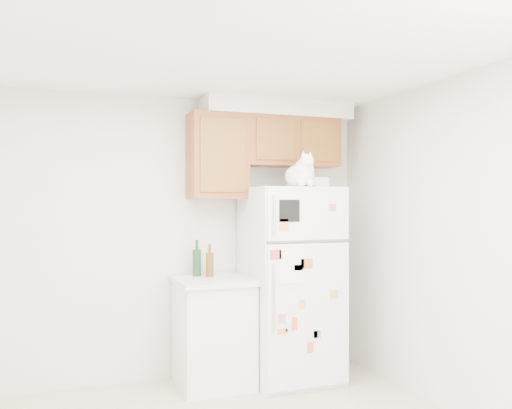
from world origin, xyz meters
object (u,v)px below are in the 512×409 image
refrigerator (291,283)px  bottle_amber (210,260)px  storage_box_back (299,182)px  base_counter (214,332)px  bottle_green (197,258)px  cat (301,174)px  storage_box_front (319,183)px

refrigerator → bottle_amber: (-0.70, 0.18, 0.21)m
storage_box_back → bottle_amber: bearing=148.7°
base_counter → bottle_green: (-0.10, 0.17, 0.62)m
storage_box_back → bottle_green: size_ratio=0.56×
refrigerator → base_counter: size_ratio=1.85×
refrigerator → cat: 0.98m
storage_box_back → cat: bearing=-135.4°
storage_box_back → bottle_green: storage_box_back is taller
cat → storage_box_front: (0.23, 0.13, -0.07)m
cat → refrigerator: bearing=97.0°
storage_box_back → bottle_green: 1.14m
bottle_amber → cat: bearing=-26.1°
base_counter → bottle_amber: size_ratio=3.22×
storage_box_front → bottle_green: size_ratio=0.47×
base_counter → bottle_green: 0.65m
bottle_green → storage_box_front: bearing=-15.3°
refrigerator → cat: size_ratio=3.95×
refrigerator → cat: bearing=-83.0°
base_counter → cat: size_ratio=2.14×
refrigerator → storage_box_back: size_ratio=9.44×
refrigerator → bottle_green: refrigerator is taller
storage_box_front → bottle_amber: 1.19m
refrigerator → storage_box_back: 0.91m
refrigerator → bottle_green: (-0.79, 0.25, 0.23)m
refrigerator → base_counter: (-0.69, 0.07, -0.39)m
storage_box_back → bottle_green: bearing=145.1°
storage_box_back → storage_box_front: storage_box_back is taller
storage_box_back → bottle_amber: storage_box_back is taller
storage_box_front → bottle_amber: size_ratio=0.53×
storage_box_front → bottle_green: bearing=170.6°
cat → storage_box_back: 0.28m
storage_box_front → refrigerator: bearing=176.6°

